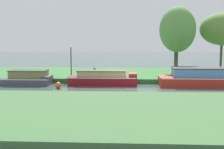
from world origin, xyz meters
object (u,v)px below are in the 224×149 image
(maroon_narrowboat, at_px, (103,78))
(willow_tree_left, at_px, (177,29))
(willow_tree_centre, at_px, (223,29))
(lamp_post, at_px, (71,57))
(red_barge, at_px, (207,78))
(mooring_post_far, at_px, (95,73))
(slate_cruiser, at_px, (28,78))
(channel_buoy, at_px, (58,85))
(mooring_post_near, at_px, (174,74))

(maroon_narrowboat, bearing_deg, willow_tree_left, 38.48)
(willow_tree_centre, height_order, lamp_post, willow_tree_centre)
(lamp_post, bearing_deg, red_barge, -11.59)
(maroon_narrowboat, height_order, mooring_post_far, mooring_post_far)
(willow_tree_left, distance_m, lamp_post, 10.96)
(slate_cruiser, relative_size, mooring_post_far, 4.64)
(red_barge, height_order, channel_buoy, red_barge)
(red_barge, bearing_deg, maroon_narrowboat, 180.00)
(red_barge, bearing_deg, lamp_post, 168.41)
(slate_cruiser, distance_m, willow_tree_left, 15.15)
(slate_cruiser, distance_m, mooring_post_far, 5.75)
(willow_tree_centre, bearing_deg, channel_buoy, -151.72)
(mooring_post_near, bearing_deg, maroon_narrowboat, -166.35)
(slate_cruiser, xyz_separation_m, willow_tree_centre, (18.12, 6.33, 4.30))
(willow_tree_left, bearing_deg, willow_tree_centre, 9.31)
(willow_tree_left, bearing_deg, slate_cruiser, -157.52)
(red_barge, bearing_deg, mooring_post_far, 171.09)
(maroon_narrowboat, distance_m, slate_cruiser, 6.45)
(maroon_narrowboat, height_order, lamp_post, lamp_post)
(mooring_post_far, xyz_separation_m, channel_buoy, (-2.54, -3.30, -0.60))
(red_barge, relative_size, lamp_post, 2.86)
(slate_cruiser, bearing_deg, mooring_post_near, 6.76)
(red_barge, relative_size, channel_buoy, 16.89)
(slate_cruiser, xyz_separation_m, mooring_post_near, (12.60, 1.49, 0.22))
(willow_tree_left, distance_m, willow_tree_centre, 4.74)
(red_barge, height_order, maroon_narrowboat, red_barge)
(red_barge, distance_m, channel_buoy, 12.21)
(mooring_post_near, bearing_deg, willow_tree_left, 78.24)
(mooring_post_near, xyz_separation_m, channel_buoy, (-9.59, -3.30, -0.52))
(maroon_narrowboat, xyz_separation_m, lamp_post, (-3.18, 2.42, 1.66))
(mooring_post_near, bearing_deg, channel_buoy, -161.02)
(willow_tree_centre, height_order, mooring_post_near, willow_tree_centre)
(red_barge, height_order, mooring_post_far, red_barge)
(willow_tree_left, xyz_separation_m, willow_tree_centre, (4.68, 0.77, 0.06))
(maroon_narrowboat, xyz_separation_m, mooring_post_far, (-0.91, 1.49, 0.29))
(maroon_narrowboat, xyz_separation_m, willow_tree_left, (7.00, 5.56, 4.23))
(maroon_narrowboat, height_order, willow_tree_centre, willow_tree_centre)
(maroon_narrowboat, relative_size, willow_tree_centre, 0.94)
(willow_tree_centre, distance_m, mooring_post_near, 8.40)
(lamp_post, bearing_deg, maroon_narrowboat, -37.26)
(slate_cruiser, distance_m, channel_buoy, 3.52)
(red_barge, height_order, willow_tree_left, willow_tree_left)
(red_barge, height_order, willow_tree_centre, willow_tree_centre)
(mooring_post_near, bearing_deg, slate_cruiser, -173.24)
(mooring_post_far, bearing_deg, mooring_post_near, 0.00)
(lamp_post, distance_m, channel_buoy, 4.67)
(maroon_narrowboat, distance_m, mooring_post_near, 6.33)
(maroon_narrowboat, xyz_separation_m, channel_buoy, (-3.44, -1.81, -0.31))
(lamp_post, xyz_separation_m, mooring_post_near, (9.33, -0.93, -1.46))
(maroon_narrowboat, distance_m, willow_tree_centre, 13.95)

